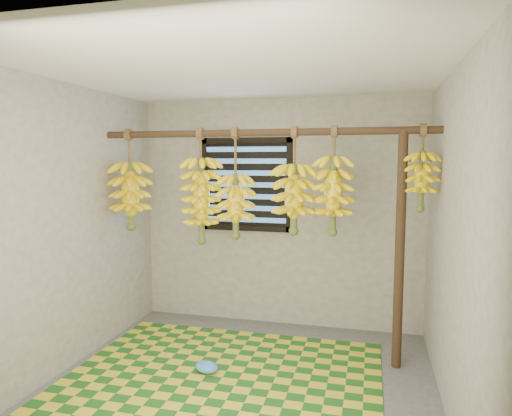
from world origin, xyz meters
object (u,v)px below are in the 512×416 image
(banana_bunch_c, at_px, (236,206))
(woven_mat, at_px, (222,378))
(banana_bunch_e, at_px, (333,195))
(banana_bunch_a, at_px, (131,195))
(banana_bunch_b, at_px, (201,200))
(plastic_bag, at_px, (207,367))
(banana_bunch_f, at_px, (421,181))
(banana_bunch_d, at_px, (294,199))
(support_post, at_px, (400,252))

(banana_bunch_c, bearing_deg, woven_mat, -84.34)
(banana_bunch_c, relative_size, banana_bunch_e, 1.07)
(banana_bunch_a, height_order, banana_bunch_e, same)
(banana_bunch_b, bearing_deg, plastic_bag, -65.95)
(banana_bunch_c, distance_m, banana_bunch_f, 1.60)
(banana_bunch_c, relative_size, banana_bunch_d, 1.07)
(banana_bunch_f, bearing_deg, banana_bunch_a, 180.00)
(banana_bunch_c, bearing_deg, plastic_bag, -100.54)
(banana_bunch_c, bearing_deg, banana_bunch_b, 180.00)
(banana_bunch_e, bearing_deg, banana_bunch_f, -0.00)
(support_post, height_order, banana_bunch_d, banana_bunch_d)
(banana_bunch_f, bearing_deg, banana_bunch_e, 180.00)
(banana_bunch_d, distance_m, banana_bunch_f, 1.06)
(banana_bunch_a, xyz_separation_m, banana_bunch_d, (1.59, 0.00, 0.00))
(banana_bunch_b, distance_m, banana_bunch_d, 0.86)
(support_post, distance_m, banana_bunch_a, 2.52)
(woven_mat, height_order, banana_bunch_c, banana_bunch_c)
(plastic_bag, bearing_deg, banana_bunch_b, 114.05)
(support_post, xyz_separation_m, banana_bunch_a, (-2.48, -0.00, 0.42))
(banana_bunch_a, relative_size, banana_bunch_c, 0.95)
(banana_bunch_a, distance_m, banana_bunch_c, 1.06)
(support_post, xyz_separation_m, banana_bunch_f, (0.15, -0.00, 0.59))
(banana_bunch_a, relative_size, banana_bunch_e, 1.02)
(banana_bunch_d, bearing_deg, woven_mat, -129.61)
(plastic_bag, xyz_separation_m, banana_bunch_c, (0.10, 0.52, 1.29))
(banana_bunch_a, bearing_deg, support_post, 0.00)
(banana_bunch_a, height_order, banana_bunch_c, same)
(banana_bunch_e, bearing_deg, banana_bunch_a, -180.00)
(banana_bunch_a, distance_m, banana_bunch_b, 0.73)
(banana_bunch_a, bearing_deg, banana_bunch_e, 0.00)
(woven_mat, distance_m, banana_bunch_d, 1.60)
(woven_mat, distance_m, plastic_bag, 0.17)
(plastic_bag, height_order, banana_bunch_e, banana_bunch_e)
(banana_bunch_a, distance_m, banana_bunch_d, 1.59)
(plastic_bag, relative_size, banana_bunch_f, 0.31)
(banana_bunch_a, distance_m, banana_bunch_f, 2.64)
(banana_bunch_d, bearing_deg, banana_bunch_e, 0.00)
(banana_bunch_d, bearing_deg, banana_bunch_b, 180.00)
(support_post, relative_size, banana_bunch_b, 1.90)
(support_post, relative_size, banana_bunch_a, 2.11)
(plastic_bag, relative_size, banana_bunch_d, 0.23)
(woven_mat, height_order, banana_bunch_a, banana_bunch_a)
(support_post, bearing_deg, banana_bunch_a, -180.00)
(support_post, relative_size, woven_mat, 0.80)
(woven_mat, xyz_separation_m, banana_bunch_d, (0.48, 0.58, 1.42))
(plastic_bag, bearing_deg, banana_bunch_d, 39.68)
(banana_bunch_d, bearing_deg, banana_bunch_f, -0.00)
(plastic_bag, bearing_deg, banana_bunch_f, 17.33)
(support_post, bearing_deg, banana_bunch_f, -0.00)
(plastic_bag, xyz_separation_m, banana_bunch_b, (-0.23, 0.52, 1.34))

